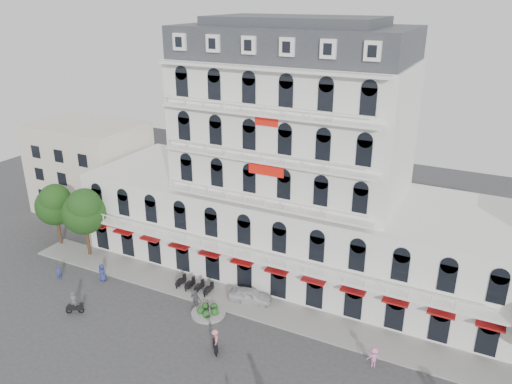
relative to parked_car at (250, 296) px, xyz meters
The scene contains 15 objects.
ground 9.54m from the parked_car, 87.43° to the right, with size 120.00×120.00×0.00m, color #38383A.
sidewalk 0.91m from the parked_car, 49.51° to the right, with size 53.00×4.00×0.16m, color gray.
main_building 12.57m from the parked_car, 87.12° to the left, with size 45.00×15.00×25.80m.
flank_building_west 31.82m from the parked_car, 160.45° to the left, with size 14.00×10.00×12.00m, color beige.
traffic_island 4.37m from the parked_car, 126.34° to the right, with size 3.20×3.20×1.60m.
parked_scooter_row 6.01m from the parked_car, behind, with size 4.40×1.80×1.10m, color black, non-canonical shape.
tree_west_outer 25.94m from the parked_car, behind, with size 4.50×4.48×7.76m.
tree_west_inner 21.12m from the parked_car, behind, with size 4.76×4.76×8.25m.
parked_car is the anchor object (origin of this frame).
rider_west 16.41m from the parked_car, 146.96° to the right, with size 1.51×1.08×2.21m.
rider_center 7.69m from the parked_car, 84.73° to the right, with size 1.16×1.45×2.13m.
pedestrian_left 15.82m from the parked_car, 167.48° to the right, with size 0.91×0.59×1.86m, color navy.
pedestrian_mid 5.23m from the parked_car, 142.28° to the right, with size 1.13×0.47×1.92m, color #57585F.
pedestrian_right 13.32m from the parked_car, 15.33° to the right, with size 1.13×0.65×1.76m, color pink.
pedestrian_far 20.28m from the parked_car, 164.82° to the right, with size 0.56×0.37×1.54m, color navy.
Camera 1 is at (18.45, -26.68, 27.61)m, focal length 35.00 mm.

